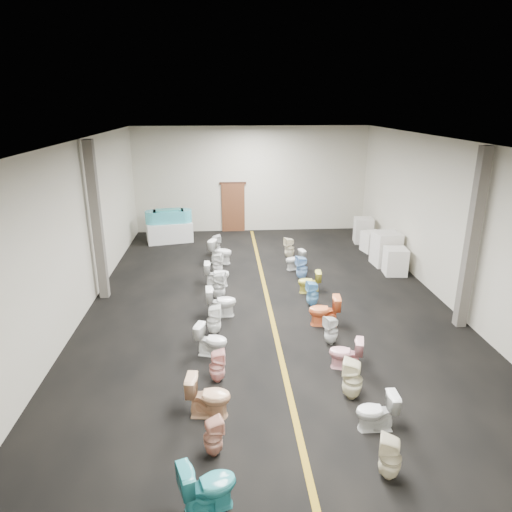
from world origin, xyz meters
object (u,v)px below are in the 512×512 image
object	(u,v)px
toilet_right_6	(313,294)
toilet_right_10	(290,248)
appliance_crate_d	(363,230)
toilet_left_6	(221,302)
bathtub	(169,216)
toilet_left_9	(218,264)
toilet_left_3	(217,366)
toilet_right_9	(295,260)
appliance_crate_c	(372,242)
toilet_right_7	(309,282)
appliance_crate_a	(395,261)
toilet_right_5	(324,311)
toilet_left_10	(221,252)
toilet_left_2	(209,396)
toilet_right_4	(331,330)
toilet_left_5	(214,320)
toilet_right_1	(376,412)
appliance_crate_b	(386,249)
toilet_right_3	(346,353)
toilet_right_0	(390,458)
toilet_right_8	(302,268)
display_table	(170,232)
toilet_left_11	(216,245)
toilet_left_7	(219,286)
toilet_right_2	(352,379)
toilet_left_8	(217,274)
toilet_left_4	(212,340)
toilet_left_0	(208,486)

from	to	relation	value
toilet_right_6	toilet_right_10	bearing A→B (deg)	173.37
appliance_crate_d	toilet_left_6	xyz separation A→B (m)	(-5.73, -6.34, -0.10)
bathtub	toilet_left_9	distance (m)	4.45
toilet_left_3	toilet_right_9	world-z (taller)	toilet_left_3
appliance_crate_c	toilet_right_7	distance (m)	4.91
appliance_crate_a	appliance_crate_c	bearing A→B (deg)	90.00
toilet_right_5	toilet_left_6	bearing A→B (deg)	-99.25
bathtub	toilet_left_10	xyz separation A→B (m)	(2.08, -2.80, -0.66)
toilet_left_2	toilet_right_4	world-z (taller)	toilet_left_2
toilet_left_5	toilet_right_10	size ratio (longest dim) A/B	0.98
toilet_left_9	toilet_left_10	bearing A→B (deg)	13.16
toilet_right_7	toilet_left_2	bearing A→B (deg)	-22.67
toilet_right_1	toilet_right_4	world-z (taller)	toilet_right_1
toilet_left_10	appliance_crate_a	bearing A→B (deg)	-82.32
appliance_crate_b	appliance_crate_c	xyz separation A→B (m)	(0.00, 1.51, -0.20)
appliance_crate_d	toilet_right_7	size ratio (longest dim) A/B	1.46
toilet_right_3	toilet_right_7	distance (m)	4.10
appliance_crate_a	toilet_right_0	bearing A→B (deg)	-110.66
toilet_left_6	toilet_left_10	distance (m)	4.24
toilet_left_10	toilet_right_8	world-z (taller)	toilet_left_10
toilet_left_10	toilet_right_1	xyz separation A→B (m)	(2.70, -8.91, -0.06)
appliance_crate_a	toilet_left_5	bearing A→B (deg)	-147.64
toilet_right_3	display_table	bearing A→B (deg)	-137.72
appliance_crate_c	toilet_left_5	size ratio (longest dim) A/B	1.00
toilet_right_9	toilet_left_5	bearing A→B (deg)	-47.64
toilet_left_5	toilet_right_0	size ratio (longest dim) A/B	1.03
display_table	toilet_right_4	xyz separation A→B (m)	(4.68, -8.73, -0.04)
toilet_left_11	toilet_right_4	world-z (taller)	toilet_left_11
toilet_left_2	toilet_right_3	distance (m)	3.17
toilet_right_0	toilet_right_5	distance (m)	5.03
display_table	toilet_left_11	distance (m)	2.66
toilet_right_6	toilet_right_10	distance (m)	4.14
toilet_right_9	toilet_right_10	bearing A→B (deg)	164.73
toilet_right_6	toilet_right_0	bearing A→B (deg)	-7.43
toilet_left_3	toilet_right_0	distance (m)	3.77
toilet_left_7	toilet_left_9	world-z (taller)	toilet_left_7
appliance_crate_a	toilet_left_7	distance (m)	6.04
bathtub	toilet_right_6	size ratio (longest dim) A/B	2.49
toilet_left_7	toilet_right_4	world-z (taller)	toilet_left_7
toilet_right_2	toilet_right_9	bearing A→B (deg)	-158.98
toilet_left_8	toilet_right_7	distance (m)	2.85
toilet_left_4	toilet_left_7	xyz separation A→B (m)	(0.14, 3.05, 0.04)
toilet_right_4	toilet_left_7	bearing A→B (deg)	-157.92
toilet_left_0	toilet_left_4	xyz separation A→B (m)	(-0.04, 4.13, -0.04)
display_table	toilet_left_2	xyz separation A→B (m)	(1.89, -11.12, 0.01)
toilet_left_9	toilet_left_10	xyz separation A→B (m)	(0.10, 1.13, 0.05)
toilet_left_5	toilet_right_6	xyz separation A→B (m)	(2.71, 1.44, -0.01)
toilet_right_1	toilet_right_8	size ratio (longest dim) A/B	0.90
toilet_left_3	toilet_right_9	distance (m)	6.95
toilet_right_2	toilet_left_7	bearing A→B (deg)	-130.99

